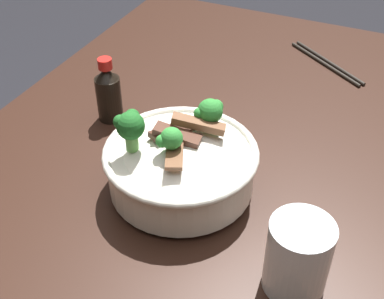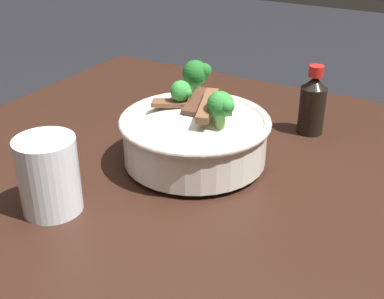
{
  "view_description": "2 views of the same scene",
  "coord_description": "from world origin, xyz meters",
  "views": [
    {
      "loc": [
        -0.63,
        -0.2,
        1.31
      ],
      "look_at": [
        -0.11,
        0.04,
        0.85
      ],
      "focal_mm": 47.63,
      "sensor_mm": 36.0,
      "label": 1
    },
    {
      "loc": [
        0.22,
        -0.55,
        1.15
      ],
      "look_at": [
        -0.12,
        0.05,
        0.8
      ],
      "focal_mm": 47.58,
      "sensor_mm": 36.0,
      "label": 2
    }
  ],
  "objects": [
    {
      "name": "chopsticks_pair",
      "position": [
        0.36,
        -0.07,
        0.78
      ],
      "size": [
        0.14,
        0.18,
        0.01
      ],
      "color": "#28231E",
      "rests_on": "dining_table"
    },
    {
      "name": "soy_sauce_bottle",
      "position": [
        -0.0,
        0.25,
        0.83
      ],
      "size": [
        0.04,
        0.04,
        0.12
      ],
      "color": "black",
      "rests_on": "dining_table"
    },
    {
      "name": "drinking_glass",
      "position": [
        -0.22,
        -0.15,
        0.82
      ],
      "size": [
        0.08,
        0.08,
        0.1
      ],
      "color": "white",
      "rests_on": "dining_table"
    },
    {
      "name": "dining_table",
      "position": [
        0.0,
        0.0,
        0.65
      ],
      "size": [
        1.12,
        0.89,
        0.78
      ],
      "color": "black",
      "rests_on": "ground"
    },
    {
      "name": "rice_bowl",
      "position": [
        -0.12,
        0.05,
        0.83
      ],
      "size": [
        0.23,
        0.23,
        0.14
      ],
      "color": "silver",
      "rests_on": "dining_table"
    }
  ]
}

